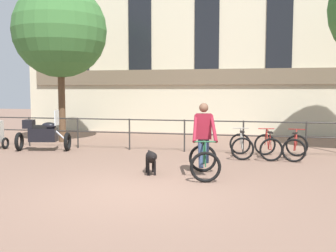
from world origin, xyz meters
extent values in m
plane|color=#7A5B4C|center=(0.00, 0.00, 0.00)|extent=(60.00, 60.00, 0.00)
cylinder|color=#2D2B28|center=(-5.62, 5.20, 0.53)|extent=(0.05, 0.05, 1.05)
cylinder|color=#2D2B28|center=(-3.75, 5.20, 0.53)|extent=(0.05, 0.05, 1.05)
cylinder|color=#2D2B28|center=(-1.88, 5.20, 0.53)|extent=(0.05, 0.05, 1.05)
cylinder|color=#2D2B28|center=(0.00, 5.20, 0.53)|extent=(0.05, 0.05, 1.05)
cylinder|color=#2D2B28|center=(1.88, 5.20, 0.53)|extent=(0.05, 0.05, 1.05)
cylinder|color=#2D2B28|center=(3.75, 5.20, 0.53)|extent=(0.05, 0.05, 1.05)
cylinder|color=#2D2B28|center=(0.00, 5.20, 1.02)|extent=(15.00, 0.04, 0.04)
cylinder|color=#2D2B28|center=(0.00, 5.20, 0.58)|extent=(15.00, 0.04, 0.04)
cube|color=beige|center=(0.00, 11.00, 5.36)|extent=(18.00, 0.60, 10.73)
cube|color=brown|center=(0.00, 10.64, 2.60)|extent=(17.10, 0.12, 0.70)
cube|color=black|center=(-6.30, 10.67, 5.90)|extent=(1.10, 0.06, 6.01)
cube|color=black|center=(-3.15, 10.67, 5.90)|extent=(1.10, 0.06, 6.01)
cube|color=black|center=(0.00, 10.67, 5.90)|extent=(1.10, 0.06, 6.01)
torus|color=black|center=(1.22, 1.09, 0.34)|extent=(0.68, 0.20, 0.68)
torus|color=black|center=(1.02, 2.17, 0.34)|extent=(0.68, 0.20, 0.68)
cylinder|color=#194C2D|center=(1.14, 1.51, 0.58)|extent=(0.13, 0.49, 0.60)
cylinder|color=#194C2D|center=(1.08, 1.84, 0.54)|extent=(0.08, 0.23, 0.52)
cylinder|color=#194C2D|center=(1.12, 1.61, 0.83)|extent=(0.16, 0.66, 0.10)
cylinder|color=#194C2D|center=(1.06, 1.96, 0.31)|extent=(0.11, 0.44, 0.08)
cylinder|color=#194C2D|center=(1.04, 2.05, 0.57)|extent=(0.07, 0.26, 0.47)
cylinder|color=#194C2D|center=(1.20, 1.19, 0.60)|extent=(0.07, 0.23, 0.54)
cylinder|color=#194C2D|center=(1.19, 1.29, 0.87)|extent=(0.48, 0.12, 0.03)
cube|color=black|center=(1.06, 1.93, 0.82)|extent=(0.16, 0.26, 0.05)
cube|color=maroon|center=(1.06, 1.93, 1.15)|extent=(0.40, 0.28, 0.60)
sphere|color=brown|center=(1.06, 1.93, 1.59)|extent=(0.22, 0.22, 0.22)
cylinder|color=maroon|center=(0.92, 1.57, 1.14)|extent=(0.15, 0.72, 0.60)
cylinder|color=maroon|center=(1.33, 1.65, 1.14)|extent=(0.27, 0.71, 0.60)
cylinder|color=navy|center=(1.01, 1.82, 0.52)|extent=(0.19, 0.32, 0.69)
cylinder|color=navy|center=(1.15, 1.85, 0.58)|extent=(0.14, 0.31, 0.58)
ellipsoid|color=black|center=(-0.17, 1.69, 0.41)|extent=(0.43, 0.61, 0.28)
cylinder|color=black|center=(-0.09, 1.48, 0.43)|extent=(0.20, 0.19, 0.17)
sphere|color=black|center=(-0.02, 1.32, 0.48)|extent=(0.21, 0.21, 0.21)
cone|color=black|center=(0.01, 1.23, 0.47)|extent=(0.15, 0.16, 0.11)
cylinder|color=black|center=(-0.30, 2.00, 0.46)|extent=(0.12, 0.19, 0.10)
cylinder|color=black|center=(-0.17, 1.49, 0.18)|extent=(0.06, 0.06, 0.35)
cylinder|color=black|center=(-0.03, 1.55, 0.18)|extent=(0.06, 0.06, 0.35)
cylinder|color=black|center=(-0.31, 1.82, 0.18)|extent=(0.06, 0.06, 0.35)
cylinder|color=black|center=(-0.17, 1.88, 0.18)|extent=(0.06, 0.06, 0.35)
torus|color=black|center=(-3.79, 4.52, 0.31)|extent=(0.25, 0.63, 0.62)
torus|color=black|center=(-5.35, 4.16, 0.31)|extent=(0.25, 0.63, 0.62)
cube|color=black|center=(-4.57, 4.34, 0.53)|extent=(0.94, 0.58, 0.44)
ellipsoid|color=black|center=(-4.38, 4.38, 0.83)|extent=(0.54, 0.42, 0.24)
cube|color=black|center=(-4.68, 4.32, 0.80)|extent=(0.61, 0.42, 0.10)
cylinder|color=#B2B2B7|center=(-3.99, 4.47, 0.49)|extent=(0.45, 0.16, 0.41)
cube|color=silver|center=(-4.12, 4.44, 1.10)|extent=(0.13, 0.44, 0.50)
cube|color=black|center=(-5.02, 4.24, 0.89)|extent=(0.39, 0.42, 0.28)
torus|color=black|center=(1.79, 5.07, 0.33)|extent=(0.66, 0.13, 0.66)
torus|color=black|center=(1.90, 4.03, 0.33)|extent=(0.66, 0.13, 0.66)
cylinder|color=#9E998E|center=(1.83, 4.66, 0.56)|extent=(0.08, 0.47, 0.58)
cylinder|color=#9E998E|center=(1.86, 4.35, 0.53)|extent=(0.06, 0.22, 0.51)
cylinder|color=#9E998E|center=(1.84, 4.57, 0.81)|extent=(0.10, 0.63, 0.10)
cylinder|color=#9E998E|center=(1.88, 4.24, 0.31)|extent=(0.07, 0.42, 0.07)
cylinder|color=#9E998E|center=(1.89, 4.14, 0.55)|extent=(0.05, 0.25, 0.46)
cylinder|color=#9E998E|center=(1.80, 4.98, 0.59)|extent=(0.05, 0.21, 0.52)
cylinder|color=#9E998E|center=(1.81, 4.88, 0.84)|extent=(0.48, 0.08, 0.03)
cube|color=black|center=(1.88, 4.26, 0.80)|extent=(0.15, 0.25, 0.05)
torus|color=black|center=(2.54, 5.07, 0.33)|extent=(0.66, 0.16, 0.66)
torus|color=black|center=(2.69, 4.03, 0.33)|extent=(0.66, 0.16, 0.66)
cylinder|color=maroon|center=(2.60, 4.66, 0.56)|extent=(0.10, 0.47, 0.58)
cylinder|color=maroon|center=(2.65, 4.35, 0.53)|extent=(0.06, 0.22, 0.51)
cylinder|color=maroon|center=(2.61, 4.57, 0.81)|extent=(0.12, 0.63, 0.10)
cylinder|color=maroon|center=(2.66, 4.24, 0.31)|extent=(0.09, 0.42, 0.07)
cylinder|color=maroon|center=(2.68, 4.14, 0.55)|extent=(0.06, 0.25, 0.46)
cylinder|color=maroon|center=(2.55, 4.98, 0.59)|extent=(0.06, 0.21, 0.52)
cylinder|color=maroon|center=(2.57, 4.88, 0.84)|extent=(0.48, 0.10, 0.03)
cube|color=black|center=(2.66, 4.26, 0.80)|extent=(0.15, 0.26, 0.05)
torus|color=black|center=(3.47, 5.07, 0.33)|extent=(0.66, 0.17, 0.66)
torus|color=black|center=(3.30, 4.03, 0.33)|extent=(0.66, 0.17, 0.66)
cylinder|color=maroon|center=(3.41, 4.66, 0.56)|extent=(0.11, 0.47, 0.58)
cylinder|color=maroon|center=(3.36, 4.35, 0.53)|extent=(0.07, 0.22, 0.51)
cylinder|color=maroon|center=(3.39, 4.57, 0.81)|extent=(0.14, 0.63, 0.10)
cylinder|color=maroon|center=(3.34, 4.24, 0.31)|extent=(0.09, 0.42, 0.07)
cylinder|color=maroon|center=(3.32, 4.15, 0.55)|extent=(0.06, 0.25, 0.46)
cylinder|color=maroon|center=(3.46, 4.97, 0.59)|extent=(0.06, 0.21, 0.52)
cylinder|color=maroon|center=(3.44, 4.88, 0.84)|extent=(0.48, 0.11, 0.03)
cube|color=black|center=(3.34, 4.26, 0.80)|extent=(0.16, 0.26, 0.05)
torus|color=black|center=(-6.05, 4.42, 0.20)|extent=(0.10, 0.40, 0.40)
cube|color=beige|center=(-6.23, 4.41, 0.60)|extent=(0.12, 0.33, 0.72)
cylinder|color=brown|center=(-5.07, 6.59, 1.64)|extent=(0.26, 0.26, 3.27)
sphere|color=#386B33|center=(-5.07, 6.59, 4.24)|extent=(3.54, 3.54, 3.54)
camera|label=1|loc=(2.30, -7.25, 2.00)|focal=42.00mm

